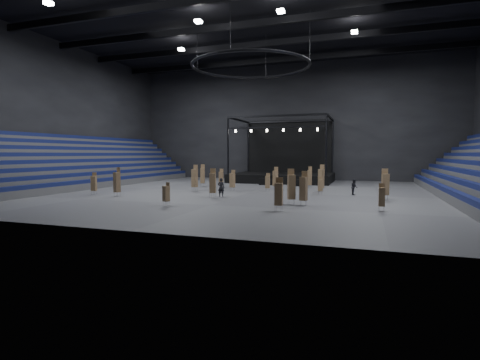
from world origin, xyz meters
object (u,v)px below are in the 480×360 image
(flight_case_mid, at_px, (268,182))
(flight_case_left, at_px, (264,182))
(chair_stack_1, at_px, (291,186))
(chair_stack_16, at_px, (275,178))
(chair_stack_4, at_px, (94,183))
(chair_stack_6, at_px, (310,177))
(chair_stack_10, at_px, (382,196))
(chair_stack_12, at_px, (117,182))
(chair_stack_11, at_px, (279,194))
(man_center, at_px, (221,187))
(chair_stack_3, at_px, (268,182))
(chair_stack_8, at_px, (166,193))
(chair_stack_17, at_px, (304,188))
(crew_member, at_px, (354,187))
(chair_stack_7, at_px, (203,175))
(chair_stack_13, at_px, (213,183))
(chair_stack_14, at_px, (321,178))
(chair_stack_9, at_px, (385,184))
(chair_stack_2, at_px, (195,178))
(stage, at_px, (283,171))
(chair_stack_15, at_px, (232,180))
(chair_stack_0, at_px, (320,185))
(chair_stack_5, at_px, (221,178))
(flight_case_right, at_px, (301,183))

(flight_case_mid, bearing_deg, flight_case_left, -168.02)
(chair_stack_1, relative_size, chair_stack_16, 1.12)
(chair_stack_4, relative_size, chair_stack_6, 0.86)
(chair_stack_10, relative_size, chair_stack_12, 0.71)
(flight_case_mid, height_order, chair_stack_11, chair_stack_11)
(chair_stack_1, xyz_separation_m, chair_stack_12, (-16.73, 0.57, -0.07))
(chair_stack_4, bearing_deg, man_center, -4.31)
(flight_case_left, bearing_deg, chair_stack_3, -72.39)
(chair_stack_8, relative_size, chair_stack_16, 0.71)
(chair_stack_4, distance_m, chair_stack_17, 20.87)
(chair_stack_3, xyz_separation_m, crew_member, (8.82, -0.33, -0.27))
(chair_stack_4, height_order, chair_stack_7, chair_stack_7)
(chair_stack_3, bearing_deg, chair_stack_11, -73.28)
(chair_stack_13, distance_m, chair_stack_14, 12.14)
(chair_stack_9, relative_size, crew_member, 1.77)
(chair_stack_14, xyz_separation_m, chair_stack_17, (-0.08, -11.03, -0.09))
(chair_stack_3, xyz_separation_m, chair_stack_9, (11.49, -3.86, 0.37))
(chair_stack_3, distance_m, chair_stack_17, 11.02)
(man_center, bearing_deg, chair_stack_11, 128.90)
(chair_stack_6, bearing_deg, chair_stack_9, -41.17)
(chair_stack_2, bearing_deg, chair_stack_13, -43.82)
(chair_stack_11, bearing_deg, chair_stack_3, 104.13)
(stage, bearing_deg, chair_stack_15, -98.01)
(chair_stack_0, relative_size, chair_stack_17, 0.66)
(chair_stack_10, height_order, crew_member, chair_stack_10)
(chair_stack_5, relative_size, chair_stack_9, 0.82)
(chair_stack_4, distance_m, chair_stack_10, 26.55)
(stage, distance_m, chair_stack_16, 12.61)
(stage, bearing_deg, flight_case_mid, -94.14)
(flight_case_left, relative_size, flight_case_right, 1.04)
(chair_stack_0, xyz_separation_m, chair_stack_10, (5.36, -9.52, 0.07))
(stage, relative_size, chair_stack_15, 6.12)
(chair_stack_17, bearing_deg, chair_stack_10, 3.17)
(chair_stack_6, relative_size, chair_stack_7, 0.93)
(chair_stack_16, height_order, chair_stack_17, chair_stack_17)
(chair_stack_1, relative_size, chair_stack_10, 1.46)
(chair_stack_3, distance_m, chair_stack_10, 15.24)
(chair_stack_9, height_order, chair_stack_15, chair_stack_9)
(chair_stack_13, bearing_deg, chair_stack_9, -2.67)
(chair_stack_7, xyz_separation_m, chair_stack_16, (9.33, -0.77, -0.08))
(chair_stack_14, bearing_deg, chair_stack_10, -44.90)
(flight_case_right, relative_size, chair_stack_10, 0.65)
(chair_stack_9, relative_size, chair_stack_15, 1.20)
(chair_stack_8, distance_m, chair_stack_9, 18.61)
(stage, relative_size, chair_stack_8, 7.69)
(flight_case_mid, bearing_deg, chair_stack_10, -55.29)
(chair_stack_1, relative_size, chair_stack_17, 1.06)
(chair_stack_17, distance_m, man_center, 9.14)
(flight_case_right, relative_size, chair_stack_15, 0.55)
(chair_stack_15, bearing_deg, flight_case_left, 92.10)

